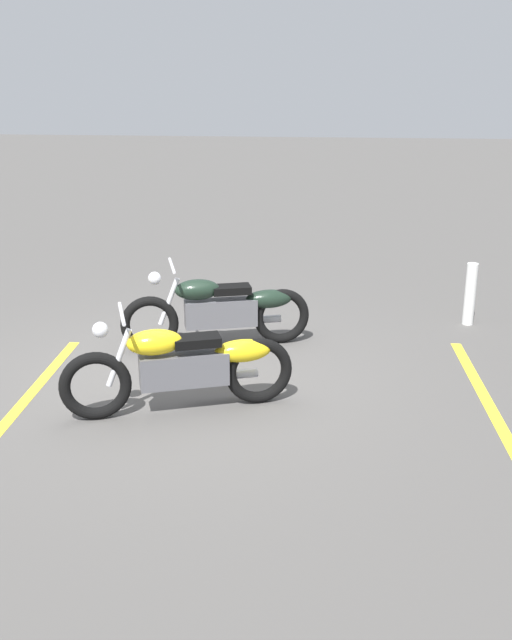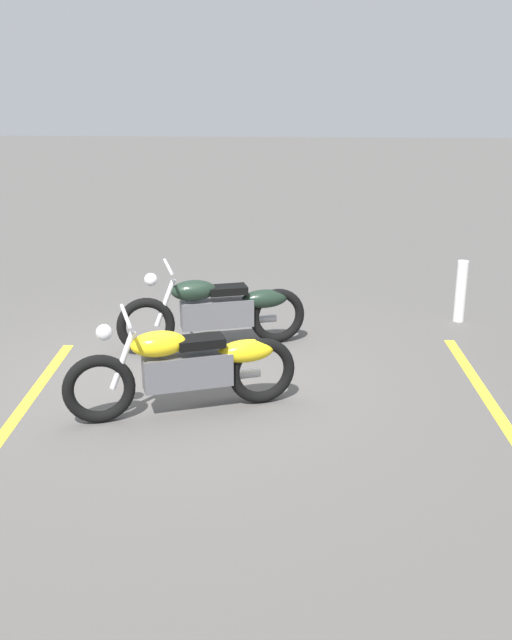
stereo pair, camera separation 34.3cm
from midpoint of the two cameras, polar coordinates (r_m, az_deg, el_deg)
The scene contains 6 objects.
ground_plane at distance 8.01m, azimuth -4.82°, elevation -4.21°, with size 60.00×60.00×0.00m, color #514F4C.
motorcycle_bright_foreground at distance 7.02m, azimuth -4.13°, elevation -3.51°, with size 2.14×0.91×1.04m.
motorcycle_dark_foreground at distance 8.62m, azimuth -1.55°, elevation 0.81°, with size 2.16×0.86×1.04m.
bollard_post at distance 9.86m, azimuth 17.15°, elevation 1.91°, with size 0.14×0.14×0.81m, color white.
parking_stripe_near at distance 7.72m, azimuth -16.04°, elevation -5.82°, with size 3.20×0.12×0.01m, color yellow.
parking_stripe_mid at distance 7.78m, azimuth 18.56°, elevation -5.87°, with size 3.20×0.12×0.01m, color yellow.
Camera 1 is at (1.62, -7.23, 3.11)m, focal length 41.47 mm.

